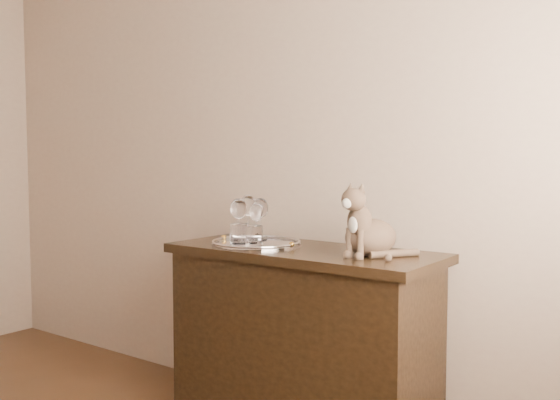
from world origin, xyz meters
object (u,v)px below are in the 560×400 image
Objects in this scene: wine_glass_a at (248,217)px; tumbler_b at (239,234)px; wine_glass_d at (257,222)px; wine_glass_b at (260,219)px; wine_glass_c at (239,220)px; cat at (371,219)px; sideboard at (303,345)px; tumbler_a at (254,236)px; tray at (256,244)px.

tumbler_b is (0.09, -0.17, -0.06)m from wine_glass_a.
wine_glass_a is 1.17× the size of wine_glass_d.
wine_glass_d is (0.03, -0.06, -0.01)m from wine_glass_b.
cat is at bearing 6.06° from wine_glass_c.
sideboard is 0.58m from wine_glass_d.
wine_glass_d is 1.89× the size of tumbler_b.
wine_glass_b is at bearing 78.56° from wine_glass_c.
cat is (0.63, 0.07, 0.04)m from wine_glass_c.
wine_glass_b is at bearing 119.72° from tumbler_a.
sideboard is 4.05× the size of cat.
tray is 1.35× the size of cat.
wine_glass_a is 0.20m from tumbler_b.
cat reaches higher than wine_glass_c.
tray is at bearing -34.91° from wine_glass_a.
wine_glass_a is 1.04× the size of wine_glass_c.
sideboard is 0.60m from wine_glass_b.
wine_glass_a reaches higher than wine_glass_d.
wine_glass_b is 1.10× the size of wine_glass_d.
tray is at bearing 24.38° from wine_glass_c.
tumbler_b is at bearing -61.82° from wine_glass_a.
wine_glass_a is at bearing -166.27° from wine_glass_b.
cat reaches higher than wine_glass_b.
wine_glass_b is at bearing 13.73° from wine_glass_a.
sideboard is 0.49m from tray.
cat is at bearing 0.48° from wine_glass_d.
tumbler_a is at bearing -56.83° from wine_glass_d.
tumbler_a is 0.91× the size of tumbler_b.
wine_glass_a is at bearing 145.09° from tray.
wine_glass_b is at bearing 99.12° from tumbler_b.
wine_glass_b is (0.06, 0.02, -0.01)m from wine_glass_a.
wine_glass_b reaches higher than tumbler_a.
cat is at bearing -5.59° from wine_glass_b.
cat is (0.33, 0.00, 0.57)m from sideboard.
wine_glass_a reaches higher than wine_glass_c.
wine_glass_b is 2.28× the size of tumbler_a.
wine_glass_b reaches higher than sideboard.
tumbler_a is at bearing -151.11° from sideboard.
tumbler_b is (0.00, -0.12, -0.04)m from wine_glass_d.
tray is at bearing 121.86° from tumbler_a.
cat is at bearing 3.41° from tray.
tray reaches higher than sideboard.
tumbler_b is (-0.02, -0.09, 0.05)m from tray.
wine_glass_c is 2.34× the size of tumbler_a.
wine_glass_d is (0.05, 0.06, -0.01)m from wine_glass_c.
wine_glass_b is at bearing 117.96° from tray.
sideboard is 0.66m from cat.
tray is 1.92× the size of wine_glass_a.
wine_glass_a is 0.10m from wine_glass_d.
sideboard is 6.13× the size of wine_glass_b.
wine_glass_c is 0.64m from cat.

